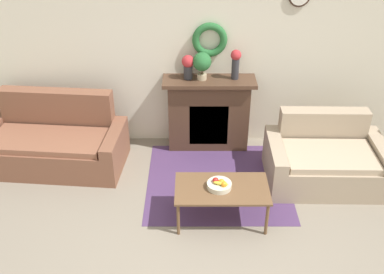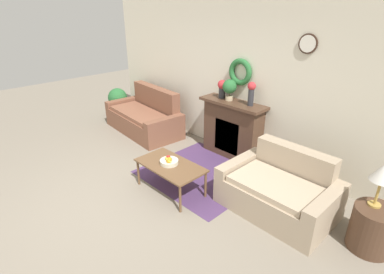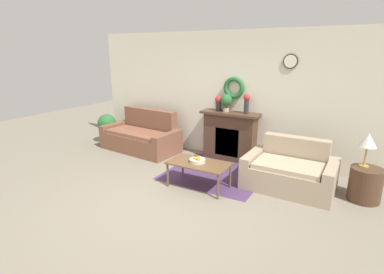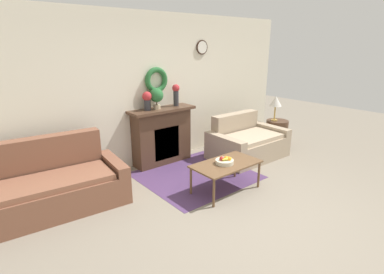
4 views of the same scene
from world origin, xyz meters
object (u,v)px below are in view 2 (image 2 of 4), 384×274
at_px(fireplace, 232,129).
at_px(table_lamp, 384,173).
at_px(side_table_by_loveseat, 372,229).
at_px(fruit_bowl, 169,161).
at_px(vase_on_mantel_left, 222,88).
at_px(potted_plant_on_mantel, 230,87).
at_px(loveseat_right, 279,190).
at_px(couch_left, 145,117).
at_px(potted_plant_floor_by_couch, 118,99).
at_px(vase_on_mantel_right, 251,92).
at_px(coffee_table, 170,167).

height_order(fireplace, table_lamp, table_lamp).
bearing_deg(side_table_by_loveseat, fireplace, 164.96).
distance_m(fireplace, fruit_bowl, 1.57).
height_order(vase_on_mantel_left, potted_plant_on_mantel, potted_plant_on_mantel).
distance_m(fireplace, loveseat_right, 1.68).
height_order(couch_left, side_table_by_loveseat, couch_left).
xyz_separation_m(couch_left, potted_plant_floor_by_couch, (-1.15, 0.04, 0.15)).
height_order(fireplace, side_table_by_loveseat, fireplace).
bearing_deg(vase_on_mantel_right, side_table_by_loveseat, -17.30).
height_order(couch_left, fruit_bowl, couch_left).
relative_size(fireplace, table_lamp, 2.28).
bearing_deg(loveseat_right, potted_plant_floor_by_couch, 176.02).
bearing_deg(vase_on_mantel_left, coffee_table, -76.34).
bearing_deg(side_table_by_loveseat, coffee_table, -160.69).
bearing_deg(table_lamp, couch_left, 177.33).
bearing_deg(side_table_by_loveseat, vase_on_mantel_right, 162.70).
height_order(fireplace, vase_on_mantel_left, vase_on_mantel_left).
bearing_deg(potted_plant_floor_by_couch, fireplace, 6.98).
distance_m(table_lamp, vase_on_mantel_left, 2.90).
bearing_deg(potted_plant_on_mantel, fireplace, 8.22).
bearing_deg(fireplace, potted_plant_floor_by_couch, -173.02).
height_order(couch_left, coffee_table, couch_left).
height_order(fruit_bowl, vase_on_mantel_right, vase_on_mantel_right).
xyz_separation_m(couch_left, side_table_by_loveseat, (4.66, -0.26, -0.04)).
bearing_deg(potted_plant_on_mantel, side_table_by_loveseat, -14.22).
relative_size(loveseat_right, coffee_table, 1.42).
relative_size(loveseat_right, side_table_by_loveseat, 2.74).
bearing_deg(fruit_bowl, loveseat_right, 28.90).
relative_size(couch_left, table_lamp, 3.54).
distance_m(couch_left, loveseat_right, 3.55).
xyz_separation_m(vase_on_mantel_left, potted_plant_floor_by_couch, (-2.94, -0.40, -0.77)).
bearing_deg(vase_on_mantel_right, couch_left, -169.67).
distance_m(fruit_bowl, vase_on_mantel_right, 1.78).
xyz_separation_m(fruit_bowl, side_table_by_loveseat, (2.52, 0.87, -0.22)).
bearing_deg(potted_plant_on_mantel, potted_plant_floor_by_couch, -173.05).
bearing_deg(coffee_table, vase_on_mantel_right, 81.43).
relative_size(side_table_by_loveseat, potted_plant_floor_by_couch, 0.73).
bearing_deg(table_lamp, fireplace, 165.64).
distance_m(fireplace, vase_on_mantel_left, 0.76).
distance_m(vase_on_mantel_left, potted_plant_on_mantel, 0.19).
bearing_deg(side_table_by_loveseat, potted_plant_on_mantel, 165.78).
relative_size(couch_left, coffee_table, 1.86).
bearing_deg(fruit_bowl, couch_left, 152.12).
bearing_deg(vase_on_mantel_right, potted_plant_floor_by_couch, -173.59).
relative_size(couch_left, side_table_by_loveseat, 3.58).
relative_size(loveseat_right, vase_on_mantel_right, 3.69).
xyz_separation_m(couch_left, vase_on_mantel_left, (1.79, 0.44, 0.92)).
relative_size(loveseat_right, potted_plant_floor_by_couch, 2.01).
relative_size(table_lamp, vase_on_mantel_left, 1.67).
xyz_separation_m(vase_on_mantel_right, potted_plant_on_mantel, (-0.44, -0.02, -0.00)).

